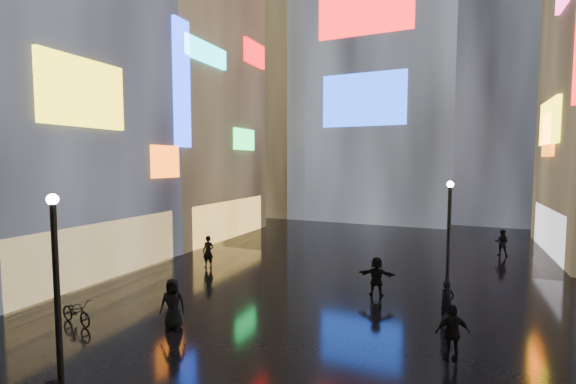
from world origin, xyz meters
The scene contains 16 objects.
ground centered at (0.00, 20.00, 0.00)m, with size 140.00×140.00×0.00m, color black.
building_left_mid centered at (-15.98, 14.01, 11.97)m, with size 10.28×12.70×24.00m.
building_left_far centered at (-15.98, 26.00, 10.98)m, with size 10.28×12.00×22.00m.
tower_main centered at (-3.00, 43.97, 21.01)m, with size 16.00×14.20×42.00m.
tower_flank_right centered at (9.00, 46.00, 17.00)m, with size 12.00×12.00×34.00m, color black.
tower_flank_left centered at (-14.00, 42.00, 13.00)m, with size 10.00×10.00×26.00m, color black.
lamp_near centered at (-4.38, 6.63, 2.94)m, with size 0.30×0.30×5.20m.
lamp_far centered at (5.07, 18.31, 2.94)m, with size 0.30×0.30×5.20m.
pedestrian_3 centered at (5.33, 12.26, 0.87)m, with size 1.02×0.42×1.73m, color black.
pedestrian_4 centered at (-3.99, 10.69, 0.92)m, with size 0.89×0.58×1.83m, color black.
pedestrian_5 centered at (2.14, 17.10, 0.89)m, with size 1.65×0.53×1.78m, color black.
pedestrian_6 centered at (-7.58, 17.96, 0.92)m, with size 0.67×0.44×1.83m, color black.
pedestrian_7 centered at (8.16, 28.05, 0.84)m, with size 0.81×0.63×1.67m, color black.
umbrella_2 centered at (-3.99, 10.69, 2.24)m, with size 0.88×0.90×0.81m, color black.
bicycle centered at (-7.52, 9.53, 0.47)m, with size 0.62×1.79×0.94m, color black.
pedestrian_8 centered at (5.12, 15.28, 0.78)m, with size 0.57×0.37×1.56m, color black.
Camera 1 is at (5.26, -0.07, 6.01)m, focal length 24.00 mm.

